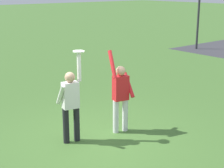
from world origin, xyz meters
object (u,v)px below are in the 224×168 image
at_px(person_catcher, 71,101).
at_px(person_defender, 121,93).
at_px(frisbee_disc, 79,51).
at_px(lamppost_by_lot, 199,3).

xyz_separation_m(person_catcher, person_defender, (0.27, 1.25, -0.00)).
bearing_deg(person_defender, frisbee_disc, 0.00).
bearing_deg(lamppost_by_lot, person_catcher, -64.19).
bearing_deg(person_defender, person_catcher, 0.00).
xyz_separation_m(person_defender, lamppost_by_lot, (-6.24, 11.09, 1.60)).
xyz_separation_m(person_catcher, frisbee_disc, (0.05, 0.22, 1.11)).
height_order(frisbee_disc, lamppost_by_lot, lamppost_by_lot).
bearing_deg(frisbee_disc, lamppost_by_lot, 116.39).
bearing_deg(lamppost_by_lot, frisbee_disc, -63.61).
relative_size(person_catcher, frisbee_disc, 8.10).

